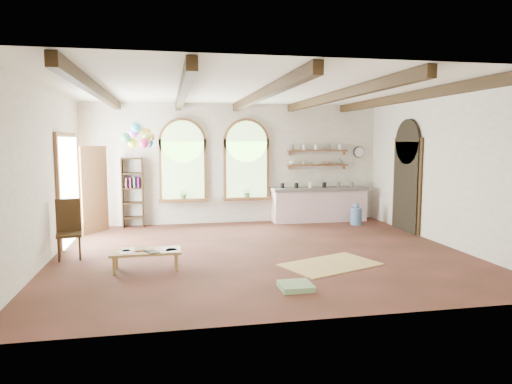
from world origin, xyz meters
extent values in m
plane|color=brown|center=(0.00, 0.00, 0.00)|extent=(8.00, 8.00, 0.00)
cube|color=brown|center=(-1.40, 3.44, 1.45)|extent=(1.24, 0.08, 1.64)
cylinder|color=brown|center=(-1.40, 3.44, 2.20)|extent=(1.24, 0.08, 1.24)
cube|color=#90BA70|center=(-1.40, 3.40, 1.45)|extent=(1.10, 0.04, 1.50)
cube|color=brown|center=(-1.40, 3.35, 0.66)|extent=(1.30, 0.28, 0.08)
cube|color=brown|center=(0.30, 3.44, 1.45)|extent=(1.24, 0.08, 1.64)
cylinder|color=brown|center=(0.30, 3.44, 2.20)|extent=(1.24, 0.08, 1.24)
cube|color=#90BA70|center=(0.30, 3.40, 1.45)|extent=(1.10, 0.04, 1.50)
cube|color=brown|center=(0.30, 3.35, 0.66)|extent=(1.30, 0.28, 0.08)
cube|color=brown|center=(-3.95, 1.80, 1.15)|extent=(0.10, 1.90, 2.50)
cube|color=black|center=(3.95, 1.50, 1.10)|extent=(0.10, 1.30, 2.40)
cube|color=beige|center=(2.30, 3.20, 0.43)|extent=(2.60, 0.55, 0.86)
cube|color=slate|center=(2.30, 3.20, 0.90)|extent=(2.68, 0.62, 0.08)
cube|color=brown|center=(2.30, 3.38, 1.55)|extent=(1.70, 0.24, 0.04)
cube|color=brown|center=(2.30, 3.38, 1.95)|extent=(1.70, 0.24, 0.04)
cylinder|color=black|center=(3.55, 3.45, 1.90)|extent=(0.32, 0.04, 0.32)
cube|color=#332010|center=(-2.95, 3.32, 0.90)|extent=(0.03, 0.32, 1.80)
cube|color=#332010|center=(-2.45, 3.32, 0.90)|extent=(0.03, 0.32, 1.80)
cube|color=#A2864A|center=(-2.20, -0.81, 0.32)|extent=(1.21, 0.57, 0.04)
cube|color=#A2864A|center=(-2.71, -1.01, 0.15)|extent=(0.05, 0.05, 0.30)
cube|color=#A2864A|center=(-1.68, -0.99, 0.15)|extent=(0.05, 0.05, 0.30)
cube|color=#A2864A|center=(-2.72, -0.62, 0.15)|extent=(0.05, 0.05, 0.30)
cube|color=#A2864A|center=(-1.69, -0.60, 0.15)|extent=(0.05, 0.05, 0.30)
cube|color=#332010|center=(-3.65, 0.20, 0.47)|extent=(0.52, 0.52, 0.05)
cube|color=#332010|center=(-3.69, 0.40, 0.80)|extent=(0.45, 0.12, 0.66)
cube|color=tan|center=(1.05, -1.13, 0.01)|extent=(1.94, 1.58, 0.02)
cube|color=#759C6B|center=(0.06, -2.30, 0.04)|extent=(0.49, 0.49, 0.08)
cylinder|color=#5078AD|center=(3.10, 2.50, 0.23)|extent=(0.30, 0.30, 0.45)
sphere|color=#5078AD|center=(3.10, 2.50, 0.50)|extent=(0.16, 0.16, 0.16)
cylinder|color=#5078AD|center=(3.30, 3.20, 0.21)|extent=(0.28, 0.28, 0.42)
sphere|color=#5078AD|center=(3.30, 3.20, 0.47)|extent=(0.15, 0.15, 0.15)
cylinder|color=silver|center=(-2.40, 2.28, 2.78)|extent=(0.01, 0.01, 0.85)
sphere|color=teal|center=(-2.22, 2.28, 2.17)|extent=(0.24, 0.24, 0.24)
sphere|color=#FB8753|center=(-2.19, 2.42, 2.29)|extent=(0.24, 0.24, 0.24)
sphere|color=yellow|center=(-2.28, 2.60, 2.41)|extent=(0.24, 0.24, 0.24)
sphere|color=silver|center=(-2.45, 2.45, 2.53)|extent=(0.24, 0.24, 0.24)
sphere|color=#D7FF28|center=(-2.60, 2.44, 2.17)|extent=(0.24, 0.24, 0.24)
sphere|color=#419960|center=(-2.73, 2.30, 2.29)|extent=(0.24, 0.24, 0.24)
sphere|color=#A85CC4|center=(-2.55, 2.19, 2.41)|extent=(0.24, 0.24, 0.24)
sphere|color=#32CAD7|center=(-2.49, 2.04, 2.53)|extent=(0.24, 0.24, 0.24)
sphere|color=#EF3584|center=(-2.31, 1.96, 2.17)|extent=(0.24, 0.24, 0.24)
sphere|color=#ABF656|center=(-2.26, 2.17, 2.29)|extent=(0.24, 0.24, 0.24)
imported|color=olive|center=(-2.39, -0.78, 0.35)|extent=(0.23, 0.29, 0.02)
cube|color=black|center=(-2.09, -0.95, 0.35)|extent=(0.29, 0.32, 0.01)
imported|color=#598C4C|center=(-1.40, 3.32, 0.85)|extent=(0.27, 0.23, 0.30)
imported|color=#598C4C|center=(0.30, 3.32, 0.85)|extent=(0.27, 0.23, 0.30)
imported|color=white|center=(1.55, 3.38, 1.62)|extent=(0.12, 0.10, 0.10)
imported|color=beige|center=(1.90, 3.38, 1.62)|extent=(0.10, 0.10, 0.09)
imported|color=beige|center=(2.25, 3.38, 1.60)|extent=(0.22, 0.22, 0.05)
imported|color=#8C664C|center=(2.60, 3.38, 1.60)|extent=(0.20, 0.20, 0.06)
imported|color=slate|center=(2.95, 3.38, 1.67)|extent=(0.18, 0.18, 0.19)
camera|label=1|loc=(-1.80, -8.74, 2.23)|focal=32.00mm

